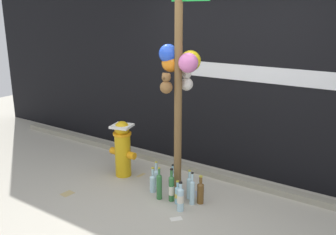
# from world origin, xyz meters

# --- Properties ---
(ground_plane) EXTENTS (14.00, 14.00, 0.00)m
(ground_plane) POSITION_xyz_m (0.00, 0.00, 0.00)
(ground_plane) COLOR #ADA899
(building_wall) EXTENTS (10.00, 0.21, 3.21)m
(building_wall) POSITION_xyz_m (0.00, 1.64, 1.60)
(building_wall) COLOR black
(building_wall) RESTS_ON ground_plane
(curb_strip) EXTENTS (8.00, 0.12, 0.08)m
(curb_strip) POSITION_xyz_m (0.00, 1.25, 0.04)
(curb_strip) COLOR gray
(curb_strip) RESTS_ON ground_plane
(memorial_post) EXTENTS (0.61, 0.49, 2.81)m
(memorial_post) POSITION_xyz_m (-0.18, 0.53, 1.70)
(memorial_post) COLOR brown
(memorial_post) RESTS_ON ground_plane
(fire_hydrant) EXTENTS (0.41, 0.31, 0.77)m
(fire_hydrant) POSITION_xyz_m (-1.12, 0.59, 0.41)
(fire_hydrant) COLOR gold
(fire_hydrant) RESTS_ON ground_plane
(bottle_0) EXTENTS (0.07, 0.07, 0.41)m
(bottle_0) POSITION_xyz_m (-0.17, 0.36, 0.17)
(bottle_0) COLOR #337038
(bottle_0) RESTS_ON ground_plane
(bottle_1) EXTENTS (0.06, 0.06, 0.37)m
(bottle_1) POSITION_xyz_m (-0.02, 0.53, 0.15)
(bottle_1) COLOR #B2DBEA
(bottle_1) RESTS_ON ground_plane
(bottle_2) EXTENTS (0.07, 0.07, 0.29)m
(bottle_2) POSITION_xyz_m (-0.07, 0.35, 0.12)
(bottle_2) COLOR #93CCE0
(bottle_2) RESTS_ON ground_plane
(bottle_3) EXTENTS (0.08, 0.08, 0.35)m
(bottle_3) POSITION_xyz_m (0.14, 0.51, 0.14)
(bottle_3) COLOR brown
(bottle_3) RESTS_ON ground_plane
(bottle_4) EXTENTS (0.07, 0.07, 0.41)m
(bottle_4) POSITION_xyz_m (-0.31, 0.32, 0.17)
(bottle_4) COLOR #337038
(bottle_4) RESTS_ON ground_plane
(bottle_5) EXTENTS (0.06, 0.06, 0.35)m
(bottle_5) POSITION_xyz_m (-0.24, 0.55, 0.15)
(bottle_5) COLOR #B2DBEA
(bottle_5) RESTS_ON ground_plane
(bottle_6) EXTENTS (0.08, 0.08, 0.35)m
(bottle_6) POSITION_xyz_m (0.04, 0.23, 0.15)
(bottle_6) COLOR #B2DBEA
(bottle_6) RESTS_ON ground_plane
(bottle_7) EXTENTS (0.07, 0.07, 0.33)m
(bottle_7) POSITION_xyz_m (-0.33, 0.63, 0.12)
(bottle_7) COLOR #93CCE0
(bottle_7) RESTS_ON ground_plane
(bottle_8) EXTENTS (0.07, 0.07, 0.33)m
(bottle_8) POSITION_xyz_m (-0.56, 0.59, 0.12)
(bottle_8) COLOR #B2DBEA
(bottle_8) RESTS_ON ground_plane
(bottle_9) EXTENTS (0.08, 0.08, 0.33)m
(bottle_9) POSITION_xyz_m (-0.49, 0.42, 0.13)
(bottle_9) COLOR #B2DBEA
(bottle_9) RESTS_ON ground_plane
(bottle_10) EXTENTS (0.06, 0.06, 0.40)m
(bottle_10) POSITION_xyz_m (0.08, 0.43, 0.16)
(bottle_10) COLOR #B2DBEA
(bottle_10) RESTS_ON ground_plane
(litter_0) EXTENTS (0.13, 0.16, 0.01)m
(litter_0) POSITION_xyz_m (-1.33, -0.22, 0.00)
(litter_0) COLOR tan
(litter_0) RESTS_ON ground_plane
(litter_1) EXTENTS (0.15, 0.17, 0.01)m
(litter_1) POSITION_xyz_m (0.02, 0.69, 0.00)
(litter_1) COLOR #8C99B2
(litter_1) RESTS_ON ground_plane
(litter_2) EXTENTS (0.06, 0.15, 0.01)m
(litter_2) POSITION_xyz_m (-0.91, 0.72, 0.00)
(litter_2) COLOR tan
(litter_2) RESTS_ON ground_plane
(litter_3) EXTENTS (0.14, 0.15, 0.01)m
(litter_3) POSITION_xyz_m (0.10, 0.05, 0.00)
(litter_3) COLOR silver
(litter_3) RESTS_ON ground_plane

